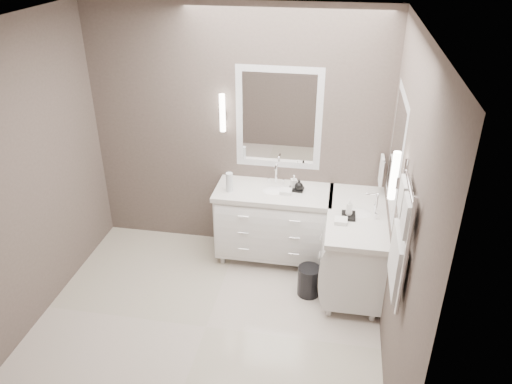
% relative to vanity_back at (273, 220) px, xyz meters
% --- Properties ---
extents(floor, '(3.20, 3.00, 0.01)m').
position_rel_vanity_back_xyz_m(floor, '(-0.45, -1.23, -0.49)').
color(floor, beige).
rests_on(floor, ground).
extents(ceiling, '(3.20, 3.00, 0.01)m').
position_rel_vanity_back_xyz_m(ceiling, '(-0.45, -1.23, 2.22)').
color(ceiling, white).
rests_on(ceiling, wall_back).
extents(wall_back, '(3.20, 0.01, 2.70)m').
position_rel_vanity_back_xyz_m(wall_back, '(-0.45, 0.28, 0.86)').
color(wall_back, '#564B45').
rests_on(wall_back, floor).
extents(wall_front, '(3.20, 0.01, 2.70)m').
position_rel_vanity_back_xyz_m(wall_front, '(-0.45, -2.73, 0.86)').
color(wall_front, '#564B45').
rests_on(wall_front, floor).
extents(wall_left, '(0.01, 3.00, 2.70)m').
position_rel_vanity_back_xyz_m(wall_left, '(-2.06, -1.23, 0.86)').
color(wall_left, '#564B45').
rests_on(wall_left, floor).
extents(wall_right, '(0.01, 3.00, 2.70)m').
position_rel_vanity_back_xyz_m(wall_right, '(1.15, -1.23, 0.86)').
color(wall_right, '#564B45').
rests_on(wall_right, floor).
extents(vanity_back, '(1.24, 0.59, 0.97)m').
position_rel_vanity_back_xyz_m(vanity_back, '(0.00, 0.00, 0.00)').
color(vanity_back, white).
rests_on(vanity_back, floor).
extents(vanity_right, '(0.59, 1.24, 0.97)m').
position_rel_vanity_back_xyz_m(vanity_right, '(0.88, -0.33, 0.00)').
color(vanity_right, white).
rests_on(vanity_right, floor).
extents(mirror_back, '(0.90, 0.02, 1.10)m').
position_rel_vanity_back_xyz_m(mirror_back, '(-0.00, 0.26, 1.06)').
color(mirror_back, white).
rests_on(mirror_back, wall_back).
extents(mirror_right, '(0.02, 0.90, 1.10)m').
position_rel_vanity_back_xyz_m(mirror_right, '(1.14, -0.43, 1.06)').
color(mirror_right, white).
rests_on(mirror_right, wall_right).
extents(sconce_back, '(0.06, 0.06, 0.40)m').
position_rel_vanity_back_xyz_m(sconce_back, '(-0.58, 0.20, 1.11)').
color(sconce_back, white).
rests_on(sconce_back, wall_back).
extents(sconce_right, '(0.06, 0.06, 0.40)m').
position_rel_vanity_back_xyz_m(sconce_right, '(1.08, -1.01, 1.11)').
color(sconce_right, white).
rests_on(sconce_right, wall_right).
extents(towel_bar_corner, '(0.03, 0.22, 0.30)m').
position_rel_vanity_back_xyz_m(towel_bar_corner, '(1.09, 0.13, 0.63)').
color(towel_bar_corner, white).
rests_on(towel_bar_corner, wall_right).
extents(towel_ladder, '(0.06, 0.58, 0.90)m').
position_rel_vanity_back_xyz_m(towel_ladder, '(1.10, -1.63, 0.91)').
color(towel_ladder, white).
rests_on(towel_ladder, wall_right).
extents(waste_bin, '(0.29, 0.29, 0.32)m').
position_rel_vanity_back_xyz_m(waste_bin, '(0.45, -0.58, -0.33)').
color(waste_bin, black).
rests_on(waste_bin, floor).
extents(amenity_tray_back, '(0.17, 0.13, 0.02)m').
position_rel_vanity_back_xyz_m(amenity_tray_back, '(0.23, 0.05, 0.38)').
color(amenity_tray_back, black).
rests_on(amenity_tray_back, vanity_back).
extents(amenity_tray_right, '(0.13, 0.18, 0.03)m').
position_rel_vanity_back_xyz_m(amenity_tray_right, '(0.78, -0.42, 0.38)').
color(amenity_tray_right, black).
rests_on(amenity_tray_right, vanity_right).
extents(water_bottle, '(0.09, 0.09, 0.21)m').
position_rel_vanity_back_xyz_m(water_bottle, '(-0.46, -0.10, 0.47)').
color(water_bottle, silver).
rests_on(water_bottle, vanity_back).
extents(soap_bottle_a, '(0.08, 0.08, 0.14)m').
position_rel_vanity_back_xyz_m(soap_bottle_a, '(0.20, 0.07, 0.46)').
color(soap_bottle_a, white).
rests_on(soap_bottle_a, amenity_tray_back).
extents(soap_bottle_b, '(0.11, 0.11, 0.12)m').
position_rel_vanity_back_xyz_m(soap_bottle_b, '(0.26, 0.02, 0.45)').
color(soap_bottle_b, black).
rests_on(soap_bottle_b, amenity_tray_back).
extents(soap_bottle_c, '(0.08, 0.08, 0.17)m').
position_rel_vanity_back_xyz_m(soap_bottle_c, '(0.78, -0.42, 0.48)').
color(soap_bottle_c, white).
rests_on(soap_bottle_c, amenity_tray_right).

